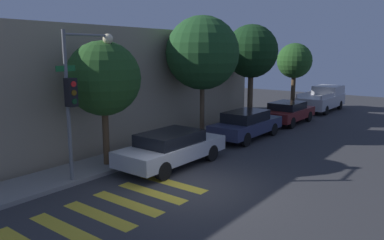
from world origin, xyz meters
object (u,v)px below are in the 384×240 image
at_px(pickup_truck, 323,99).
at_px(tree_behind_truck, 294,61).
at_px(tree_midblock, 202,53).
at_px(tree_far_end, 251,52).
at_px(sedan_middle, 246,124).
at_px(sedan_near_corner, 172,148).
at_px(tree_near_corner, 103,79).
at_px(sedan_far_end, 288,112).
at_px(traffic_light_pole, 79,82).

height_order(pickup_truck, tree_behind_truck, tree_behind_truck).
xyz_separation_m(tree_midblock, tree_far_end, (4.90, 0.00, 0.06)).
relative_size(sedan_middle, pickup_truck, 0.89).
relative_size(sedan_near_corner, tree_near_corner, 0.99).
height_order(sedan_far_end, pickup_truck, pickup_truck).
distance_m(sedan_near_corner, tree_midblock, 5.96).
bearing_deg(tree_behind_truck, tree_midblock, 180.00).
relative_size(sedan_far_end, tree_behind_truck, 0.87).
bearing_deg(sedan_middle, tree_behind_truck, 10.18).
distance_m(traffic_light_pole, sedan_middle, 9.25).
height_order(sedan_near_corner, tree_behind_truck, tree_behind_truck).
height_order(pickup_truck, tree_near_corner, tree_near_corner).
bearing_deg(tree_near_corner, tree_behind_truck, -0.00).
distance_m(sedan_near_corner, tree_near_corner, 3.58).
height_order(sedan_middle, tree_near_corner, tree_near_corner).
distance_m(traffic_light_pole, sedan_far_end, 14.14).
distance_m(traffic_light_pole, tree_near_corner, 1.53).
bearing_deg(tree_near_corner, pickup_truck, -5.55).
bearing_deg(sedan_near_corner, pickup_truck, 0.00).
relative_size(traffic_light_pole, tree_far_end, 0.85).
bearing_deg(tree_near_corner, tree_midblock, -0.00).
xyz_separation_m(traffic_light_pole, sedan_middle, (8.79, -1.27, -2.60)).
bearing_deg(tree_midblock, tree_far_end, 0.00).
distance_m(traffic_light_pole, sedan_near_corner, 4.23).
relative_size(sedan_near_corner, tree_midblock, 0.77).
xyz_separation_m(traffic_light_pole, sedan_far_end, (13.83, -1.27, -2.63)).
xyz_separation_m(sedan_middle, sedan_far_end, (5.05, 0.00, -0.03)).
bearing_deg(tree_far_end, traffic_light_pole, -177.47).
bearing_deg(tree_near_corner, traffic_light_pole, -159.01).
relative_size(tree_near_corner, tree_behind_truck, 0.96).
bearing_deg(tree_behind_truck, tree_far_end, 180.00).
distance_m(traffic_light_pole, tree_far_end, 12.47).
bearing_deg(tree_midblock, sedan_far_end, -16.07).
distance_m(sedan_far_end, pickup_truck, 6.31).
height_order(traffic_light_pole, sedan_near_corner, traffic_light_pole).
relative_size(sedan_near_corner, sedan_far_end, 1.09).
bearing_deg(sedan_far_end, sedan_near_corner, 180.00).
xyz_separation_m(sedan_middle, pickup_truck, (11.35, 0.00, 0.14)).
height_order(traffic_light_pole, tree_behind_truck, traffic_light_pole).
relative_size(pickup_truck, tree_near_corner, 1.10).
xyz_separation_m(sedan_far_end, tree_behind_truck, (5.08, 1.82, 2.89)).
xyz_separation_m(sedan_far_end, tree_near_corner, (-12.40, 1.82, 2.63)).
bearing_deg(tree_midblock, tree_behind_truck, 0.00).
height_order(sedan_middle, tree_behind_truck, tree_behind_truck).
relative_size(sedan_far_end, tree_far_end, 0.73).
distance_m(tree_near_corner, tree_midblock, 6.16).
bearing_deg(sedan_near_corner, sedan_middle, -0.00).
height_order(tree_far_end, tree_behind_truck, tree_far_end).
height_order(sedan_far_end, tree_behind_truck, tree_behind_truck).
relative_size(traffic_light_pole, tree_near_corner, 1.06).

